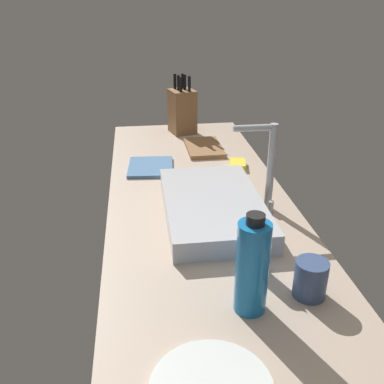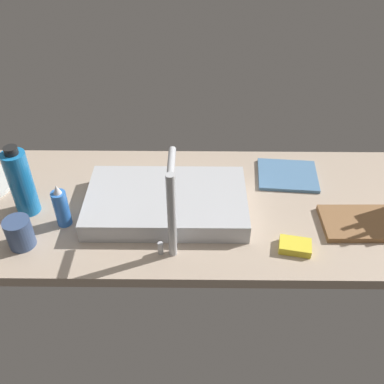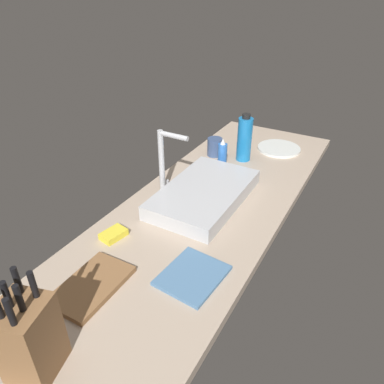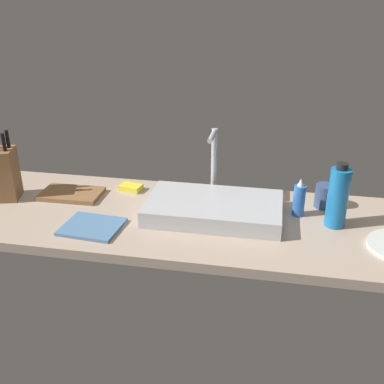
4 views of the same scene
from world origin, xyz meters
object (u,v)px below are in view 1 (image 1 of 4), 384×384
object	(u,v)px
sink_basin	(213,207)
cutting_board	(204,147)
faucet	(267,161)
water_bottle	(252,267)
dish_sponge	(238,165)
dish_towel	(151,167)
knife_block	(182,111)
coffee_mug	(311,279)
soap_bottle	(261,251)

from	to	relation	value
sink_basin	cutting_board	distance (cm)	60.22
faucet	water_bottle	xyz separation A→B (cm)	(46.21, -16.47, -5.27)
faucet	dish_sponge	xyz separation A→B (cm)	(-35.00, -0.47, -15.23)
sink_basin	dish_towel	bearing A→B (deg)	-156.87
knife_block	coffee_mug	size ratio (longest dim) A/B	3.03
dish_towel	dish_sponge	world-z (taller)	dish_sponge
water_bottle	dish_towel	world-z (taller)	water_bottle
cutting_board	dish_sponge	distance (cm)	24.36
water_bottle	coffee_mug	xyz separation A→B (cm)	(-2.59, 14.81, -6.58)
cutting_board	coffee_mug	size ratio (longest dim) A/B	2.67
knife_block	soap_bottle	world-z (taller)	knife_block
faucet	dish_sponge	bearing A→B (deg)	-179.22
knife_block	dish_towel	size ratio (longest dim) A/B	1.37
knife_block	coffee_mug	bearing A→B (deg)	-8.54
faucet	coffee_mug	xyz separation A→B (cm)	(43.63, -1.66, -11.86)
water_bottle	dish_sponge	bearing A→B (deg)	168.86
faucet	dish_sponge	distance (cm)	38.18
soap_bottle	dish_sponge	bearing A→B (deg)	171.56
water_bottle	dish_towel	distance (cm)	87.23
cutting_board	soap_bottle	xyz separation A→B (cm)	(90.69, -0.07, 5.56)
water_bottle	coffee_mug	size ratio (longest dim) A/B	2.60
faucet	coffee_mug	world-z (taller)	faucet
sink_basin	coffee_mug	size ratio (longest dim) A/B	5.44
faucet	knife_block	size ratio (longest dim) A/B	1.01
dish_sponge	soap_bottle	bearing A→B (deg)	-8.44
faucet	water_bottle	bearing A→B (deg)	-19.61
soap_bottle	coffee_mug	bearing A→B (deg)	41.63
soap_bottle	water_bottle	bearing A→B (deg)	-24.66
coffee_mug	dish_sponge	size ratio (longest dim) A/B	1.02
cutting_board	knife_block	bearing A→B (deg)	-165.37
coffee_mug	cutting_board	bearing A→B (deg)	-174.95
cutting_board	coffee_mug	bearing A→B (deg)	5.05
coffee_mug	dish_sponge	distance (cm)	78.71
faucet	dish_towel	world-z (taller)	faucet
sink_basin	knife_block	bearing A→B (deg)	-179.99
dish_sponge	faucet	bearing A→B (deg)	0.78
cutting_board	dish_sponge	size ratio (longest dim) A/B	2.72
sink_basin	knife_block	distance (cm)	85.60
faucet	dish_sponge	size ratio (longest dim) A/B	3.12
dish_towel	soap_bottle	bearing A→B (deg)	18.51
knife_block	coffee_mug	xyz separation A→B (cm)	(126.23, 15.55, -6.19)
water_bottle	dish_towel	xyz separation A→B (cm)	(-84.64, -18.27, -10.56)
sink_basin	faucet	world-z (taller)	faucet
knife_block	cutting_board	bearing A→B (deg)	-0.93
sink_basin	dish_towel	xyz separation A→B (cm)	(-41.07, -17.54, -2.50)
cutting_board	dish_sponge	bearing A→B (deg)	24.48
faucet	cutting_board	distance (cm)	60.18
cutting_board	water_bottle	distance (cm)	104.06
soap_bottle	coffee_mug	xyz separation A→B (cm)	(10.11, 8.98, -1.88)
water_bottle	faucet	bearing A→B (deg)	160.39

